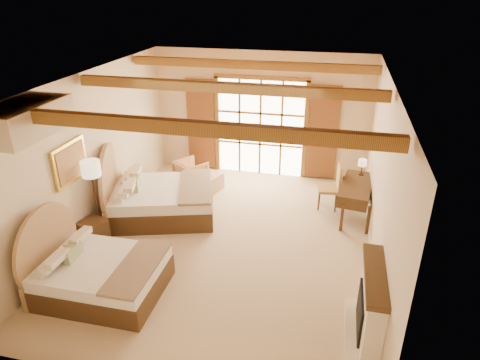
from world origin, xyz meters
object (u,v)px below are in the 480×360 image
(nightstand, at_px, (94,234))
(desk, at_px, (355,199))
(armchair, at_px, (191,172))
(bed_near, at_px, (93,271))
(bed_far, at_px, (155,196))

(nightstand, relative_size, desk, 0.35)
(armchair, height_order, desk, desk)
(armchair, xyz_separation_m, desk, (4.02, -0.76, 0.10))
(bed_near, xyz_separation_m, armchair, (0.21, 4.29, -0.08))
(bed_far, distance_m, desk, 4.37)
(bed_near, bearing_deg, nightstand, 120.53)
(bed_near, bearing_deg, bed_far, 90.87)
(desk, bearing_deg, bed_far, -159.62)
(bed_near, relative_size, desk, 1.28)
(nightstand, distance_m, desk, 5.47)
(bed_far, height_order, desk, bed_far)
(bed_near, xyz_separation_m, bed_far, (-0.05, 2.64, 0.05))
(bed_near, xyz_separation_m, desk, (4.23, 3.53, 0.03))
(bed_near, height_order, desk, bed_near)
(armchair, bearing_deg, desk, -155.03)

